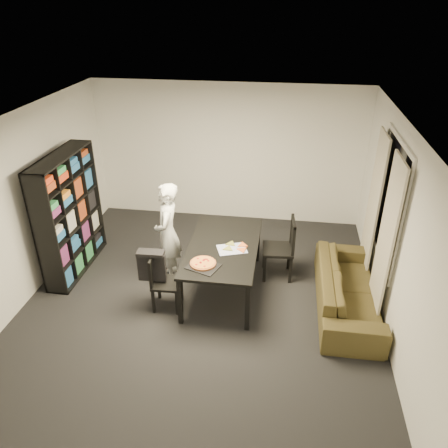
# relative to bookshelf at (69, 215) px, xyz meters

# --- Properties ---
(room) EXTENTS (5.01, 5.51, 2.61)m
(room) POSITION_rel_bookshelf_xyz_m (2.16, -0.60, 0.35)
(room) COLOR black
(room) RESTS_ON ground
(window_pane) EXTENTS (0.02, 1.40, 1.60)m
(window_pane) POSITION_rel_bookshelf_xyz_m (4.64, -0.00, 0.55)
(window_pane) COLOR black
(window_pane) RESTS_ON room
(window_frame) EXTENTS (0.03, 1.52, 1.72)m
(window_frame) POSITION_rel_bookshelf_xyz_m (4.64, -0.00, 0.55)
(window_frame) COLOR white
(window_frame) RESTS_ON room
(curtain_left) EXTENTS (0.03, 0.70, 2.25)m
(curtain_left) POSITION_rel_bookshelf_xyz_m (4.56, -0.52, 0.20)
(curtain_left) COLOR beige
(curtain_left) RESTS_ON room
(curtain_right) EXTENTS (0.03, 0.70, 2.25)m
(curtain_right) POSITION_rel_bookshelf_xyz_m (4.56, 0.52, 0.20)
(curtain_right) COLOR beige
(curtain_right) RESTS_ON room
(bookshelf) EXTENTS (0.35, 1.50, 1.90)m
(bookshelf) POSITION_rel_bookshelf_xyz_m (0.00, 0.00, 0.00)
(bookshelf) COLOR black
(bookshelf) RESTS_ON room
(dining_table) EXTENTS (1.00, 1.79, 0.75)m
(dining_table) POSITION_rel_bookshelf_xyz_m (2.42, -0.24, -0.27)
(dining_table) COLOR black
(dining_table) RESTS_ON room
(chair_left) EXTENTS (0.40, 0.40, 0.83)m
(chair_left) POSITION_rel_bookshelf_xyz_m (1.63, -0.77, -0.47)
(chair_left) COLOR black
(chair_left) RESTS_ON room
(chair_right) EXTENTS (0.49, 0.49, 0.99)m
(chair_right) POSITION_rel_bookshelf_xyz_m (3.30, 0.24, -0.39)
(chair_right) COLOR black
(chair_right) RESTS_ON room
(draped_jacket) EXTENTS (0.39, 0.18, 0.46)m
(draped_jacket) POSITION_rel_bookshelf_xyz_m (1.52, -0.78, -0.26)
(draped_jacket) COLOR black
(draped_jacket) RESTS_ON chair_left
(person) EXTENTS (0.45, 0.62, 1.58)m
(person) POSITION_rel_bookshelf_xyz_m (1.56, -0.07, -0.16)
(person) COLOR silver
(person) RESTS_ON room
(baking_tray) EXTENTS (0.49, 0.44, 0.01)m
(baking_tray) POSITION_rel_bookshelf_xyz_m (2.24, -0.81, -0.20)
(baking_tray) COLOR black
(baking_tray) RESTS_ON dining_table
(pepperoni_pizza) EXTENTS (0.35, 0.35, 0.03)m
(pepperoni_pizza) POSITION_rel_bookshelf_xyz_m (2.23, -0.76, -0.18)
(pepperoni_pizza) COLOR #964F2B
(pepperoni_pizza) RESTS_ON dining_table
(kitchen_towel) EXTENTS (0.48, 0.42, 0.01)m
(kitchen_towel) POSITION_rel_bookshelf_xyz_m (2.56, -0.32, -0.20)
(kitchen_towel) COLOR silver
(kitchen_towel) RESTS_ON dining_table
(pizza_slices) EXTENTS (0.46, 0.43, 0.01)m
(pizza_slices) POSITION_rel_bookshelf_xyz_m (2.61, -0.26, -0.19)
(pizza_slices) COLOR #B38338
(pizza_slices) RESTS_ON dining_table
(sofa) EXTENTS (0.81, 2.06, 0.60)m
(sofa) POSITION_rel_bookshelf_xyz_m (4.21, -0.41, -0.65)
(sofa) COLOR #403B19
(sofa) RESTS_ON room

